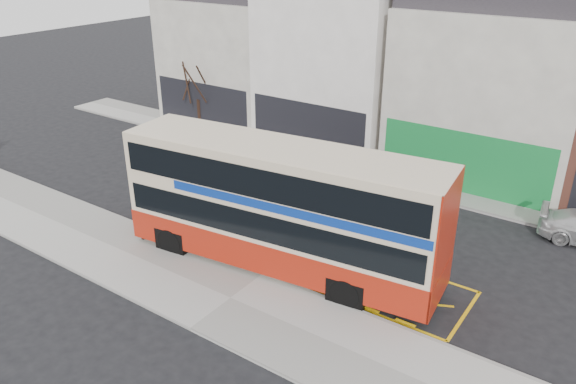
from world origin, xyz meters
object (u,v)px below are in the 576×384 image
Objects in this scene: car_grey at (365,175)px; street_tree_right at (540,126)px; double_decker_bus at (282,206)px; car_silver at (206,142)px; street_tree_left at (196,72)px; bus_stop_post at (139,196)px.

car_grey is 0.74× the size of street_tree_right.
street_tree_right is at bearing -72.02° from car_grey.
street_tree_right is at bearing 55.66° from double_decker_bus.
street_tree_left reaches higher than car_silver.
car_grey is at bearing -79.07° from car_silver.
double_decker_bus is 2.19× the size of street_tree_left.
bus_stop_post is at bearing -131.47° from street_tree_right.
bus_stop_post is 11.52m from car_grey.
bus_stop_post is (-5.76, -1.77, -0.44)m from double_decker_bus.
bus_stop_post is 10.90m from car_silver.
car_grey is 13.54m from street_tree_left.
double_decker_bus reaches higher than bus_stop_post.
street_tree_right is (7.12, 3.21, 3.01)m from car_grey.
double_decker_bus reaches higher than car_grey.
bus_stop_post is 0.59× the size of street_tree_left.
double_decker_bus is 6.04m from bus_stop_post.
bus_stop_post is at bearing -145.37° from car_silver.
car_silver is at bearing -166.61° from street_tree_right.
car_silver is 17.90m from street_tree_right.
street_tree_right is at bearing 3.95° from street_tree_left.
double_decker_bus reaches higher than car_silver.
street_tree_right is (17.16, 4.08, 3.05)m from car_silver.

